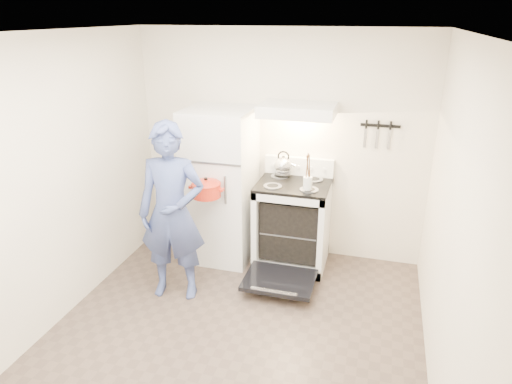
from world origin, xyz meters
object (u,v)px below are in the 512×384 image
stove_body (292,225)px  person (172,213)px  refrigerator (221,185)px  dutch_oven (206,190)px  tea_kettle (283,164)px

stove_body → person: bearing=-137.7°
person → refrigerator: bearing=68.8°
refrigerator → dutch_oven: bearing=-87.1°
refrigerator → tea_kettle: bearing=16.5°
tea_kettle → person: bearing=-127.9°
person → dutch_oven: person is taller
stove_body → tea_kettle: size_ratio=3.17×
refrigerator → dutch_oven: (0.02, -0.48, 0.13)m
stove_body → tea_kettle: bearing=132.2°
tea_kettle → person: (-0.83, -1.06, -0.22)m
stove_body → person: person is taller
refrigerator → person: person is taller
person → dutch_oven: bearing=53.2°
stove_body → tea_kettle: (-0.15, 0.17, 0.64)m
person → dutch_oven: size_ratio=4.83×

